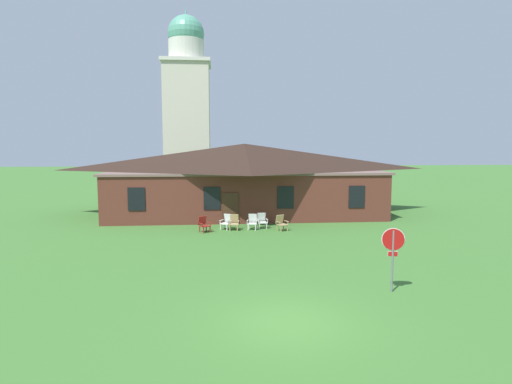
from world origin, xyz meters
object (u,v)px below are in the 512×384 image
at_px(stop_sign, 393,247).
at_px(lawn_chair_far_side, 281,223).
at_px(lawn_chair_left_end, 234,222).
at_px(lawn_chair_middle, 252,221).
at_px(lawn_chair_near_door, 227,221).
at_px(lawn_chair_by_porch, 204,224).
at_px(lawn_chair_right_end, 262,220).

xyz_separation_m(stop_sign, lawn_chair_far_side, (-2.30, 11.29, -1.12)).
relative_size(lawn_chair_left_end, lawn_chair_middle, 1.00).
xyz_separation_m(lawn_chair_near_door, lawn_chair_left_end, (0.45, -0.24, 0.00)).
bearing_deg(lawn_chair_left_end, lawn_chair_by_porch, -165.62).
distance_m(lawn_chair_middle, lawn_chair_far_side, 1.81).
relative_size(lawn_chair_by_porch, lawn_chair_left_end, 1.00).
bearing_deg(lawn_chair_by_porch, stop_sign, -58.02).
xyz_separation_m(lawn_chair_by_porch, lawn_chair_middle, (2.99, 0.56, 0.00)).
bearing_deg(lawn_chair_right_end, lawn_chair_middle, -152.35).
bearing_deg(lawn_chair_middle, lawn_chair_right_end, 27.65).
bearing_deg(stop_sign, lawn_chair_near_door, 115.23).
bearing_deg(lawn_chair_near_door, lawn_chair_middle, -5.22).
bearing_deg(lawn_chair_left_end, stop_sign, -66.15).
bearing_deg(lawn_chair_by_porch, lawn_chair_right_end, 13.86).
xyz_separation_m(lawn_chair_left_end, lawn_chair_far_side, (2.89, -0.43, 0.00)).
distance_m(lawn_chair_near_door, lawn_chair_left_end, 0.51).
xyz_separation_m(lawn_chair_near_door, lawn_chair_right_end, (2.23, 0.18, 0.00)).
height_order(stop_sign, lawn_chair_left_end, stop_sign).
bearing_deg(lawn_chair_middle, lawn_chair_near_door, 174.78).
bearing_deg(lawn_chair_far_side, lawn_chair_near_door, 168.70).
height_order(lawn_chair_near_door, lawn_chair_middle, same).
distance_m(lawn_chair_near_door, lawn_chair_far_side, 3.41).
bearing_deg(stop_sign, lawn_chair_by_porch, 121.98).
distance_m(lawn_chair_by_porch, lawn_chair_near_door, 1.56).
distance_m(lawn_chair_near_door, lawn_chair_middle, 1.61).
height_order(lawn_chair_by_porch, lawn_chair_right_end, same).
bearing_deg(lawn_chair_left_end, lawn_chair_middle, 4.53).
bearing_deg(lawn_chair_left_end, lawn_chair_near_door, 152.41).
distance_m(stop_sign, lawn_chair_left_end, 12.87).
xyz_separation_m(stop_sign, lawn_chair_left_end, (-5.18, 11.72, -1.12)).
relative_size(lawn_chair_by_porch, lawn_chair_near_door, 1.00).
relative_size(lawn_chair_near_door, lawn_chair_middle, 1.00).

